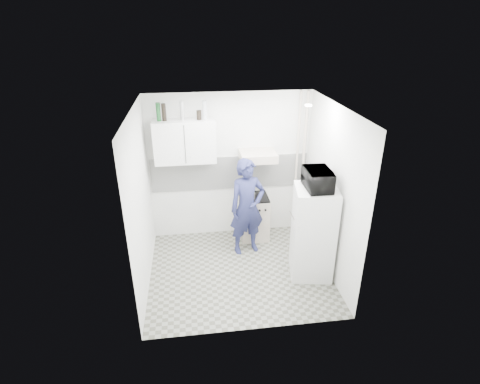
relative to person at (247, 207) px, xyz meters
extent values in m
plane|color=gray|center=(-0.21, -0.58, -0.83)|extent=(2.80, 2.80, 0.00)
plane|color=white|center=(-0.21, -0.58, 1.77)|extent=(2.80, 2.80, 0.00)
plane|color=white|center=(-0.21, 0.67, 0.47)|extent=(2.80, 0.00, 2.80)
plane|color=white|center=(-1.61, -0.58, 0.47)|extent=(0.00, 2.60, 2.60)
plane|color=white|center=(1.19, -0.58, 0.47)|extent=(0.00, 2.60, 2.60)
imported|color=#212550|center=(0.00, 0.00, 0.00)|extent=(0.69, 0.53, 1.67)
cube|color=beige|center=(0.20, 0.42, -0.44)|extent=(0.49, 0.49, 0.79)
cube|color=white|center=(0.89, -0.76, -0.10)|extent=(0.70, 0.70, 1.46)
cube|color=black|center=(0.20, 0.42, -0.03)|extent=(0.47, 0.47, 0.03)
cylinder|color=silver|center=(0.11, 0.37, 0.03)|extent=(0.18, 0.18, 0.10)
imported|color=black|center=(0.89, -0.76, 0.77)|extent=(0.52, 0.35, 0.29)
cylinder|color=#144C1E|center=(-1.34, 0.50, 1.51)|extent=(0.07, 0.07, 0.29)
cylinder|color=black|center=(-1.25, 0.50, 1.50)|extent=(0.07, 0.07, 0.27)
cylinder|color=silver|center=(-0.97, 0.50, 1.52)|extent=(0.07, 0.07, 0.30)
cylinder|color=black|center=(-0.71, 0.50, 1.44)|extent=(0.08, 0.08, 0.15)
cylinder|color=#B2B7BC|center=(-0.62, 0.50, 1.52)|extent=(0.08, 0.08, 0.30)
cube|color=white|center=(-0.96, 0.50, 1.02)|extent=(1.00, 0.35, 0.70)
cube|color=beige|center=(0.24, 0.42, 0.74)|extent=(0.60, 0.50, 0.14)
cube|color=white|center=(-0.21, 0.66, 0.37)|extent=(2.74, 0.03, 0.60)
cylinder|color=beige|center=(1.09, 0.59, 0.47)|extent=(0.05, 0.05, 2.60)
cylinder|color=beige|center=(0.97, 0.59, 0.47)|extent=(0.04, 0.04, 2.60)
cylinder|color=white|center=(0.79, -0.38, 1.74)|extent=(0.10, 0.10, 0.02)
camera|label=1|loc=(-0.85, -5.42, 2.84)|focal=28.00mm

